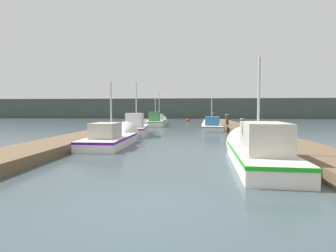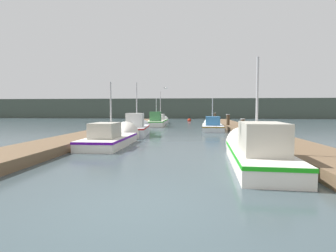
# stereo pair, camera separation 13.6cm
# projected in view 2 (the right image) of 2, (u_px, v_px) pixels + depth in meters

# --- Properties ---
(ground_plane) EXTENTS (200.00, 200.00, 0.00)m
(ground_plane) POSITION_uv_depth(u_px,v_px,m) (138.00, 209.00, 4.76)
(ground_plane) COLOR #38474C
(dock_left) EXTENTS (2.22, 40.00, 0.37)m
(dock_left) POSITION_uv_depth(u_px,v_px,m) (114.00, 130.00, 21.11)
(dock_left) COLOR brown
(dock_left) RESTS_ON ground_plane
(dock_right) EXTENTS (2.22, 40.00, 0.37)m
(dock_right) POSITION_uv_depth(u_px,v_px,m) (247.00, 131.00, 20.18)
(dock_right) COLOR brown
(dock_right) RESTS_ON ground_plane
(distant_shore_ridge) EXTENTS (120.00, 16.00, 4.07)m
(distant_shore_ridge) POSITION_uv_depth(u_px,v_px,m) (187.00, 109.00, 60.61)
(distant_shore_ridge) COLOR #424C42
(distant_shore_ridge) RESTS_ON ground_plane
(fishing_boat_0) EXTENTS (1.97, 6.31, 4.02)m
(fishing_boat_0) POSITION_uv_depth(u_px,v_px,m) (254.00, 149.00, 9.06)
(fishing_boat_0) COLOR silver
(fishing_boat_0) RESTS_ON ground_plane
(fishing_boat_1) EXTENTS (1.84, 5.52, 3.79)m
(fishing_boat_1) POSITION_uv_depth(u_px,v_px,m) (114.00, 138.00, 13.71)
(fishing_boat_1) COLOR silver
(fishing_boat_1) RESTS_ON ground_plane
(fishing_boat_2) EXTENTS (1.92, 5.41, 4.14)m
(fishing_boat_2) POSITION_uv_depth(u_px,v_px,m) (137.00, 128.00, 18.82)
(fishing_boat_2) COLOR silver
(fishing_boat_2) RESTS_ON ground_plane
(fishing_boat_3) EXTENTS (2.01, 6.18, 3.39)m
(fishing_boat_3) POSITION_uv_depth(u_px,v_px,m) (212.00, 126.00, 23.75)
(fishing_boat_3) COLOR silver
(fishing_boat_3) RESTS_ON ground_plane
(fishing_boat_4) EXTENTS (1.92, 5.23, 3.53)m
(fishing_boat_4) POSITION_uv_depth(u_px,v_px,m) (157.00, 122.00, 28.62)
(fishing_boat_4) COLOR silver
(fishing_boat_4) RESTS_ON ground_plane
(fishing_boat_5) EXTENTS (1.65, 6.03, 4.57)m
(fishing_boat_5) POSITION_uv_depth(u_px,v_px,m) (161.00, 120.00, 34.34)
(fishing_boat_5) COLOR silver
(fishing_boat_5) RESTS_ON ground_plane
(mooring_piling_0) EXTENTS (0.34, 0.34, 1.37)m
(mooring_piling_0) POSITION_uv_depth(u_px,v_px,m) (228.00, 122.00, 24.40)
(mooring_piling_0) COLOR #473523
(mooring_piling_0) RESTS_ON ground_plane
(mooring_piling_1) EXTENTS (0.33, 0.33, 1.41)m
(mooring_piling_1) POSITION_uv_depth(u_px,v_px,m) (153.00, 118.00, 34.64)
(mooring_piling_1) COLOR #473523
(mooring_piling_1) RESTS_ON ground_plane
(mooring_piling_2) EXTENTS (0.33, 0.33, 1.38)m
(mooring_piling_2) POSITION_uv_depth(u_px,v_px,m) (215.00, 118.00, 35.07)
(mooring_piling_2) COLOR #473523
(mooring_piling_2) RESTS_ON ground_plane
(mooring_piling_3) EXTENTS (0.28, 0.28, 1.26)m
(mooring_piling_3) POSITION_uv_depth(u_px,v_px,m) (243.00, 129.00, 15.81)
(mooring_piling_3) COLOR #473523
(mooring_piling_3) RESTS_ON ground_plane
(channel_buoy) EXTENTS (0.57, 0.57, 1.07)m
(channel_buoy) POSITION_uv_depth(u_px,v_px,m) (189.00, 120.00, 40.53)
(channel_buoy) COLOR red
(channel_buoy) RESTS_ON ground_plane
(seagull_1) EXTENTS (0.35, 0.54, 0.12)m
(seagull_1) POSITION_uv_depth(u_px,v_px,m) (166.00, 88.00, 23.95)
(seagull_1) COLOR white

